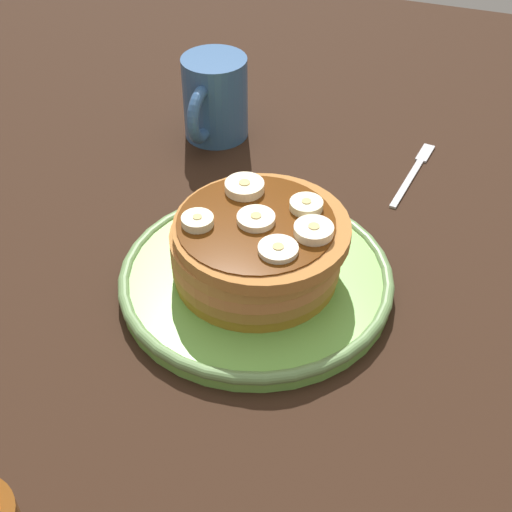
# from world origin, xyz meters

# --- Properties ---
(ground_plane) EXTENTS (1.40, 1.40, 0.03)m
(ground_plane) POSITION_xyz_m (0.00, 0.00, -0.01)
(ground_plane) COLOR black
(plate) EXTENTS (0.24, 0.24, 0.02)m
(plate) POSITION_xyz_m (0.00, 0.00, 0.01)
(plate) COLOR #72B74C
(plate) RESTS_ON ground_plane
(pancake_stack) EXTENTS (0.15, 0.16, 0.06)m
(pancake_stack) POSITION_xyz_m (-0.00, 0.00, 0.05)
(pancake_stack) COLOR #A47621
(pancake_stack) RESTS_ON plate
(banana_slice_0) EXTENTS (0.03, 0.03, 0.01)m
(banana_slice_0) POSITION_xyz_m (0.00, 0.00, 0.08)
(banana_slice_0) COLOR #F9E8BF
(banana_slice_0) RESTS_ON pancake_stack
(banana_slice_1) EXTENTS (0.03, 0.03, 0.01)m
(banana_slice_1) POSITION_xyz_m (0.02, -0.04, 0.08)
(banana_slice_1) COLOR #F2EEBE
(banana_slice_1) RESTS_ON pancake_stack
(banana_slice_2) EXTENTS (0.03, 0.03, 0.01)m
(banana_slice_2) POSITION_xyz_m (-0.04, -0.02, 0.08)
(banana_slice_2) COLOR #FBE7B8
(banana_slice_2) RESTS_ON pancake_stack
(banana_slice_3) EXTENTS (0.03, 0.03, 0.01)m
(banana_slice_3) POSITION_xyz_m (-0.03, 0.03, 0.08)
(banana_slice_3) COLOR #F0EEBA
(banana_slice_3) RESTS_ON pancake_stack
(banana_slice_4) EXTENTS (0.03, 0.03, 0.01)m
(banana_slice_4) POSITION_xyz_m (-0.00, 0.05, 0.08)
(banana_slice_4) COLOR #F7E7C1
(banana_slice_4) RESTS_ON pancake_stack
(banana_slice_5) EXTENTS (0.03, 0.03, 0.01)m
(banana_slice_5) POSITION_xyz_m (0.03, 0.03, 0.08)
(banana_slice_5) COLOR #EFE7C4
(banana_slice_5) RESTS_ON pancake_stack
(coffee_mug) EXTENTS (0.11, 0.07, 0.09)m
(coffee_mug) POSITION_xyz_m (-0.23, -0.13, 0.05)
(coffee_mug) COLOR #33598C
(coffee_mug) RESTS_ON ground_plane
(fork) EXTENTS (0.13, 0.03, 0.01)m
(fork) POSITION_xyz_m (-0.23, 0.10, 0.00)
(fork) COLOR silver
(fork) RESTS_ON ground_plane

